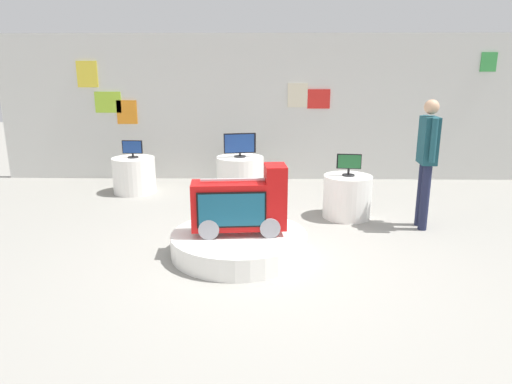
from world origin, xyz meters
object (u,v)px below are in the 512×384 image
object	(u,v)px
tv_on_left_rear	(349,164)
display_pedestal_right_rear	(240,174)
tv_on_center_rear	(132,149)
display_pedestal_center_rear	(134,175)
tv_on_right_rear	(240,144)
novelty_firetruck_tv	(241,206)
shopper_browsing_near_truck	(427,154)
main_display_pedestal	(239,243)
display_pedestal_left_rear	(347,196)

from	to	relation	value
tv_on_left_rear	display_pedestal_right_rear	distance (m)	2.35
tv_on_center_rear	display_pedestal_center_rear	bearing A→B (deg)	91.82
display_pedestal_right_rear	tv_on_right_rear	distance (m)	0.56
novelty_firetruck_tv	shopper_browsing_near_truck	bearing A→B (deg)	22.18
main_display_pedestal	tv_on_center_rear	bearing A→B (deg)	125.76
tv_on_left_rear	display_pedestal_center_rear	distance (m)	3.96
display_pedestal_left_rear	tv_on_center_rear	world-z (taller)	tv_on_center_rear
tv_on_left_rear	tv_on_right_rear	distance (m)	2.29
display_pedestal_center_rear	tv_on_right_rear	bearing A→B (deg)	3.15
tv_on_left_rear	tv_on_right_rear	size ratio (longest dim) A/B	0.63
tv_on_center_rear	shopper_browsing_near_truck	distance (m)	5.01
tv_on_left_rear	novelty_firetruck_tv	bearing A→B (deg)	-136.06
main_display_pedestal	display_pedestal_right_rear	xyz separation A→B (m)	(-0.14, 3.01, 0.19)
novelty_firetruck_tv	tv_on_center_rear	distance (m)	3.60
shopper_browsing_near_truck	display_pedestal_left_rear	bearing A→B (deg)	154.78
tv_on_center_rear	display_pedestal_left_rear	bearing A→B (deg)	-21.06
novelty_firetruck_tv	tv_on_center_rear	world-z (taller)	novelty_firetruck_tv
tv_on_center_rear	shopper_browsing_near_truck	size ratio (longest dim) A/B	0.20
tv_on_right_rear	display_pedestal_right_rear	bearing A→B (deg)	77.59
tv_on_left_rear	display_pedestal_right_rear	bearing A→B (deg)	138.31
main_display_pedestal	shopper_browsing_near_truck	size ratio (longest dim) A/B	0.92
tv_on_center_rear	tv_on_right_rear	size ratio (longest dim) A/B	0.63
novelty_firetruck_tv	display_pedestal_center_rear	size ratio (longest dim) A/B	1.50
display_pedestal_center_rear	display_pedestal_right_rear	distance (m)	1.95
display_pedestal_left_rear	display_pedestal_center_rear	size ratio (longest dim) A/B	0.95
display_pedestal_right_rear	novelty_firetruck_tv	bearing A→B (deg)	-86.83
display_pedestal_left_rear	tv_on_left_rear	distance (m)	0.51
display_pedestal_left_rear	shopper_browsing_near_truck	distance (m)	1.32
tv_on_left_rear	shopper_browsing_near_truck	size ratio (longest dim) A/B	0.20
novelty_firetruck_tv	tv_on_right_rear	distance (m)	3.03
display_pedestal_right_rear	shopper_browsing_near_truck	bearing A→B (deg)	-36.37
tv_on_center_rear	display_pedestal_right_rear	world-z (taller)	tv_on_center_rear
tv_on_center_rear	display_pedestal_right_rear	xyz separation A→B (m)	(1.94, 0.11, -0.49)
novelty_firetruck_tv	tv_on_center_rear	bearing A→B (deg)	126.01
shopper_browsing_near_truck	tv_on_right_rear	bearing A→B (deg)	143.70
novelty_firetruck_tv	display_pedestal_center_rear	bearing A→B (deg)	125.98
shopper_browsing_near_truck	novelty_firetruck_tv	bearing A→B (deg)	-157.82
main_display_pedestal	display_pedestal_right_rear	size ratio (longest dim) A/B	1.91
main_display_pedestal	novelty_firetruck_tv	xyz separation A→B (m)	(0.02, -0.00, 0.48)
novelty_firetruck_tv	display_pedestal_right_rear	world-z (taller)	novelty_firetruck_tv
novelty_firetruck_tv	display_pedestal_left_rear	xyz separation A→B (m)	(1.55, 1.49, -0.28)
display_pedestal_left_rear	display_pedestal_right_rear	size ratio (longest dim) A/B	0.84
display_pedestal_left_rear	tv_on_center_rear	size ratio (longest dim) A/B	1.99
display_pedestal_left_rear	tv_on_left_rear	xyz separation A→B (m)	(0.00, -0.00, 0.51)
tv_on_center_rear	shopper_browsing_near_truck	world-z (taller)	shopper_browsing_near_truck
shopper_browsing_near_truck	tv_on_center_rear	bearing A→B (deg)	158.04
tv_on_left_rear	display_pedestal_center_rear	xyz separation A→B (m)	(-3.66, 1.42, -0.51)
main_display_pedestal	shopper_browsing_near_truck	world-z (taller)	shopper_browsing_near_truck
main_display_pedestal	tv_on_right_rear	bearing A→B (deg)	92.77
display_pedestal_center_rear	tv_on_center_rear	xyz separation A→B (m)	(0.00, -0.00, 0.49)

